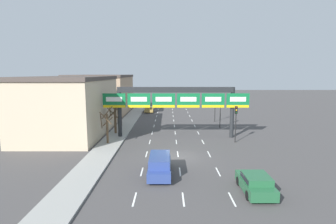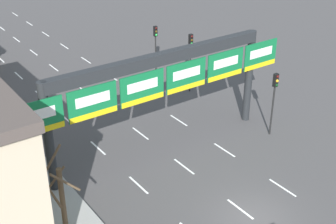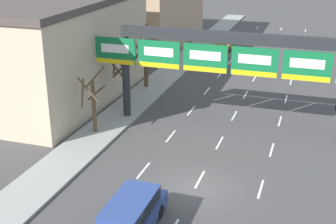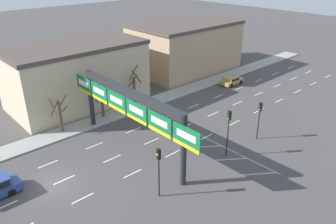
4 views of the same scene
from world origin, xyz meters
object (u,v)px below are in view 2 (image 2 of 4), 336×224
sign_gantry (162,77)px  tree_bare_third (18,144)px  traffic_light_near_gantry (191,51)px  traffic_light_far_end (275,92)px  traffic_light_mid_block (156,39)px  tree_bare_second (60,193)px

sign_gantry → tree_bare_third: sign_gantry is taller
traffic_light_near_gantry → traffic_light_far_end: 8.85m
traffic_light_near_gantry → traffic_light_far_end: traffic_light_near_gantry is taller
traffic_light_mid_block → traffic_light_near_gantry: bearing=-91.0°
traffic_light_far_end → tree_bare_third: 16.41m
tree_bare_third → traffic_light_near_gantry: bearing=15.5°
traffic_light_near_gantry → tree_bare_second: bearing=-148.0°
traffic_light_near_gantry → tree_bare_second: traffic_light_near_gantry is taller
sign_gantry → traffic_light_mid_block: bearing=57.8°
traffic_light_near_gantry → tree_bare_second: size_ratio=1.12×
traffic_light_near_gantry → tree_bare_second: (-15.46, -9.64, -1.18)m
traffic_light_mid_block → traffic_light_far_end: traffic_light_far_end is taller
traffic_light_near_gantry → traffic_light_mid_block: 5.13m
traffic_light_mid_block → tree_bare_second: size_ratio=0.97×
sign_gantry → traffic_light_far_end: (7.25, -2.51, -1.95)m
traffic_light_mid_block → tree_bare_second: 21.45m
traffic_light_near_gantry → sign_gantry: bearing=-138.3°
traffic_light_mid_block → tree_bare_second: (-15.55, -14.75, -0.76)m
traffic_light_far_end → tree_bare_second: bearing=-177.1°
traffic_light_mid_block → traffic_light_far_end: size_ratio=0.94×
tree_bare_second → tree_bare_third: (-0.17, 5.30, 0.17)m
sign_gantry → traffic_light_near_gantry: bearing=41.7°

